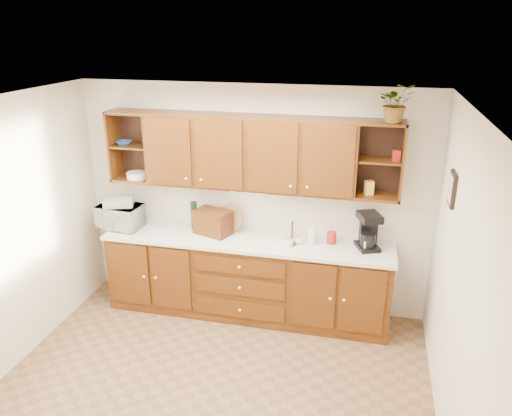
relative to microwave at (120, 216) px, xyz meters
The scene contains 25 objects.
floor 2.35m from the microwave, 43.32° to the right, with size 4.00×4.00×0.00m, color brown.
ceiling 2.59m from the microwave, 43.32° to the right, with size 4.00×4.00×0.00m, color white.
back_wall 1.57m from the microwave, 11.77° to the left, with size 4.00×4.00×0.00m, color beige.
right_wall 3.81m from the microwave, 22.15° to the right, with size 3.50×3.50×0.00m, color beige.
base_cabinets 1.64m from the microwave, ahead, with size 3.20×0.60×0.90m, color #351606.
countertop 1.53m from the microwave, ahead, with size 3.24×0.64×0.04m, color silver.
upper_cabinets 1.74m from the microwave, ahead, with size 3.20×0.33×0.80m.
undercabinet_light 1.57m from the microwave, ahead, with size 0.40×0.05×0.03m, color white.
framed_picture 3.62m from the microwave, ahead, with size 0.03×0.24×0.30m, color black.
wicker_basket 0.08m from the microwave, 90.00° to the right, with size 0.25×0.25×0.13m, color olive.
microwave is the anchor object (origin of this frame).
towel_stack 0.19m from the microwave, ahead, with size 0.33×0.24×0.10m, color tan.
wine_bottle 0.87m from the microwave, 11.33° to the left, with size 0.07×0.07×0.33m, color black.
woven_tray 1.30m from the microwave, ahead, with size 0.33×0.33×0.02m, color olive.
bread_box 1.11m from the microwave, ahead, with size 0.40×0.25×0.28m, color #351606.
mug_tree 2.03m from the microwave, ahead, with size 0.23×0.24×0.27m.
canister_red 2.45m from the microwave, ahead, with size 0.10×0.10×0.13m, color #B01B19.
canister_white 2.24m from the microwave, ahead, with size 0.08×0.08×0.18m, color white.
canister_yellow 2.82m from the microwave, ahead, with size 0.08×0.08×0.12m, color gold.
coffee_maker 2.83m from the microwave, ahead, with size 0.30×0.34×0.39m.
bowl_stack 0.86m from the microwave, 67.79° to the left, with size 0.18×0.18×0.04m, color navy.
plate_stack 0.53m from the microwave, 33.74° to the left, with size 0.23×0.23×0.07m, color white.
pantry_box_yellow 2.85m from the microwave, ahead, with size 0.08×0.07×0.15m, color gold.
pantry_box_red 3.17m from the microwave, ahead, with size 0.07×0.06×0.11m, color #B01B19.
potted_plant 3.30m from the microwave, ahead, with size 0.34×0.29×0.38m, color #999999.
Camera 1 is at (1.27, -3.47, 3.19)m, focal length 35.00 mm.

